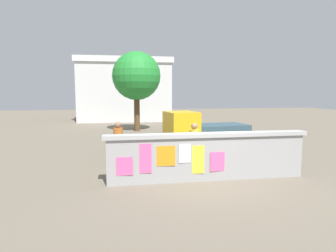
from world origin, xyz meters
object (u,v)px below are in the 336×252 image
at_px(motorcycle, 133,144).
at_px(bicycle_near, 155,158).
at_px(auto_rickshaw_truck, 202,133).
at_px(tree_roadside, 136,76).
at_px(person_walking, 118,139).
at_px(person_bystander, 194,141).

height_order(motorcycle, bicycle_near, bicycle_near).
relative_size(auto_rickshaw_truck, tree_roadside, 0.70).
xyz_separation_m(motorcycle, bicycle_near, (0.63, -2.51, -0.10)).
bearing_deg(motorcycle, person_walking, -107.73).
bearing_deg(tree_roadside, person_walking, -97.75).
relative_size(bicycle_near, person_walking, 1.03).
height_order(auto_rickshaw_truck, person_bystander, auto_rickshaw_truck).
relative_size(auto_rickshaw_truck, person_walking, 2.33).
height_order(motorcycle, tree_roadside, tree_roadside).
distance_m(auto_rickshaw_truck, person_bystander, 2.78).
bearing_deg(person_bystander, person_walking, 161.36).
xyz_separation_m(motorcycle, person_walking, (-0.64, -1.99, 0.52)).
xyz_separation_m(person_walking, person_bystander, (2.59, -0.87, 0.00)).
distance_m(person_walking, person_bystander, 2.73).
bearing_deg(motorcycle, auto_rickshaw_truck, -5.66).
relative_size(auto_rickshaw_truck, person_bystander, 2.33).
bearing_deg(person_walking, bicycle_near, -22.13).
xyz_separation_m(person_walking, tree_roadside, (1.32, 9.73, 2.76)).
xyz_separation_m(person_bystander, tree_roadside, (-1.26, 10.60, 2.76)).
relative_size(person_walking, person_bystander, 1.00).
bearing_deg(person_bystander, tree_roadside, 96.80).
height_order(person_walking, person_bystander, same).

